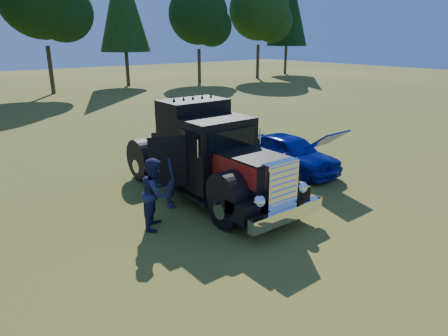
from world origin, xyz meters
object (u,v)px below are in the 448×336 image
(hotrod_coupe, at_px, (290,153))
(spectator_far, at_px, (155,193))
(diamond_t_truck, at_px, (210,158))
(spectator_near, at_px, (170,175))

(hotrod_coupe, bearing_deg, spectator_far, -170.49)
(diamond_t_truck, height_order, hotrod_coupe, diamond_t_truck)
(diamond_t_truck, height_order, spectator_near, diamond_t_truck)
(diamond_t_truck, relative_size, spectator_near, 3.64)
(spectator_near, distance_m, spectator_far, 1.40)
(spectator_near, xyz_separation_m, spectator_far, (-1.01, -0.96, -0.02))
(diamond_t_truck, distance_m, spectator_near, 1.43)
(diamond_t_truck, bearing_deg, spectator_far, -160.83)
(hotrod_coupe, bearing_deg, diamond_t_truck, -176.73)
(diamond_t_truck, bearing_deg, hotrod_coupe, 3.27)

